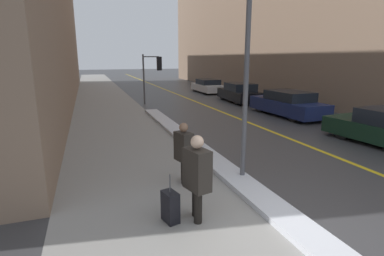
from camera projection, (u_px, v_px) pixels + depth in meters
The scene contains 12 objects.
ground_plane at pixel (289, 234), 5.21m from camera, with size 160.00×160.00×0.00m, color #38383A.
sidewalk_slab at pixel (109, 108), 18.36m from camera, with size 4.00×80.00×0.01m.
road_centre_stripe at pixel (200, 103), 20.28m from camera, with size 0.16×80.00×0.00m.
snow_bank_curb at pixel (190, 142), 10.69m from camera, with size 0.68×14.02×0.13m.
lamp_post at pixel (247, 63), 6.91m from camera, with size 0.28×0.28×4.82m.
traffic_light_near at pixel (154, 68), 19.90m from camera, with size 1.31×0.39×3.23m.
pedestrian_in_glasses at pixel (197, 174), 5.49m from camera, with size 0.44×0.60×1.65m.
pedestrian_nearside at pixel (184, 150), 7.21m from camera, with size 0.40×0.54×1.50m.
parked_car_navy at pixel (288, 104), 15.76m from camera, with size 1.86×4.66×1.32m.
parked_car_black at pixel (240, 93), 20.88m from camera, with size 2.03×4.33×1.30m.
parked_car_white at pixel (208, 86), 26.44m from camera, with size 1.71×4.16×1.17m.
rolling_suitcase at pixel (170, 207), 5.54m from camera, with size 0.30×0.40×0.95m.
Camera 1 is at (-3.13, -3.83, 3.00)m, focal length 28.00 mm.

